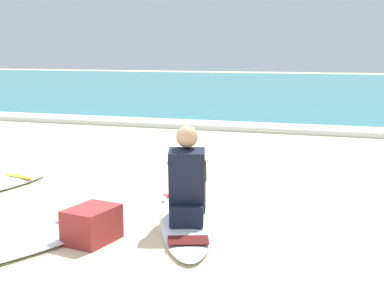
% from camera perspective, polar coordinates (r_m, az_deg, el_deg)
% --- Properties ---
extents(ground_plane, '(80.00, 80.00, 0.00)m').
position_cam_1_polar(ground_plane, '(5.52, -8.89, -8.36)').
color(ground_plane, beige).
extents(sea, '(80.00, 28.00, 0.10)m').
position_cam_1_polar(sea, '(25.67, 12.87, 5.96)').
color(sea, teal).
rests_on(sea, ground).
extents(breaking_foam, '(80.00, 0.90, 0.11)m').
position_cam_1_polar(breaking_foam, '(12.16, 6.59, 2.00)').
color(breaking_foam, white).
rests_on(breaking_foam, ground).
extents(surfboard_main, '(1.38, 2.58, 0.08)m').
position_cam_1_polar(surfboard_main, '(5.69, -0.65, -7.29)').
color(surfboard_main, silver).
rests_on(surfboard_main, ground).
extents(surfer_seated, '(0.51, 0.76, 0.95)m').
position_cam_1_polar(surfer_seated, '(5.35, -0.49, -3.96)').
color(surfer_seated, black).
rests_on(surfer_seated, surfboard_main).
extents(surfboard_spare_near, '(1.42, 2.28, 0.08)m').
position_cam_1_polar(surfboard_spare_near, '(5.08, -18.23, -9.96)').
color(surfboard_spare_near, silver).
rests_on(surfboard_spare_near, ground).
extents(beach_bag, '(0.44, 0.53, 0.32)m').
position_cam_1_polar(beach_bag, '(5.12, -10.34, -7.98)').
color(beach_bag, maroon).
rests_on(beach_bag, ground).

